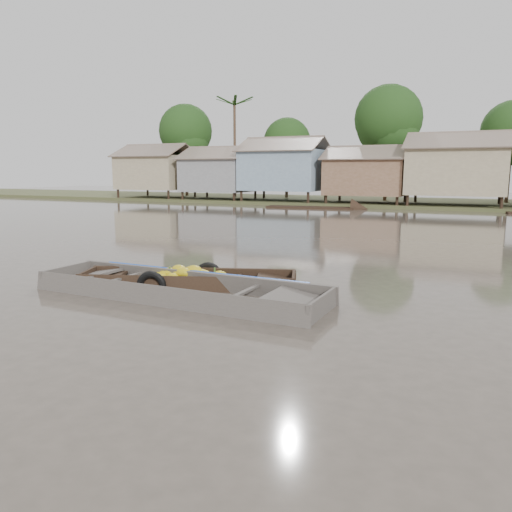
% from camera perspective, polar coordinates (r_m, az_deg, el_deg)
% --- Properties ---
extents(ground, '(120.00, 120.00, 0.00)m').
position_cam_1_polar(ground, '(10.20, -0.95, -5.64)').
color(ground, '#4A4239').
rests_on(ground, ground).
extents(riverbank, '(120.00, 12.47, 10.22)m').
position_cam_1_polar(riverbank, '(40.78, 22.87, 9.54)').
color(riverbank, '#384723').
rests_on(riverbank, ground).
extents(banana_boat, '(5.19, 2.79, 0.72)m').
position_cam_1_polar(banana_boat, '(11.94, -8.04, -2.81)').
color(banana_boat, black).
rests_on(banana_boat, ground).
extents(viewer_boat, '(6.75, 1.99, 0.54)m').
position_cam_1_polar(viewer_boat, '(10.99, -8.75, -4.39)').
color(viewer_boat, '#48413D').
rests_on(viewer_boat, ground).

